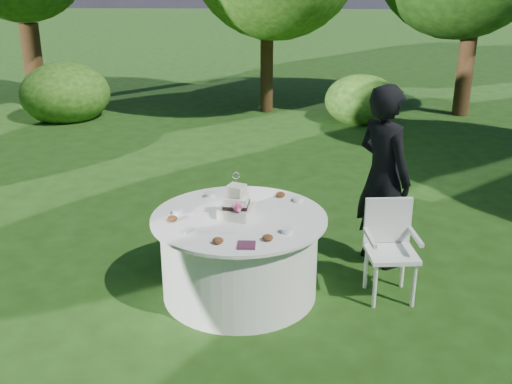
% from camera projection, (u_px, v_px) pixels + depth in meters
% --- Properties ---
extents(ground, '(80.00, 80.00, 0.00)m').
position_uv_depth(ground, '(240.00, 292.00, 5.55)').
color(ground, '#1B340E').
rests_on(ground, ground).
extents(napkins, '(0.14, 0.14, 0.02)m').
position_uv_depth(napkins, '(247.00, 245.00, 4.70)').
color(napkins, '#4A2037').
rests_on(napkins, table).
extents(feather_plume, '(0.48, 0.07, 0.01)m').
position_uv_depth(feather_plume, '(208.00, 232.00, 4.94)').
color(feather_plume, silver).
rests_on(feather_plume, table).
extents(guest, '(0.73, 0.80, 1.82)m').
position_uv_depth(guest, '(383.00, 177.00, 5.84)').
color(guest, black).
rests_on(guest, ground).
extents(table, '(1.56, 1.56, 0.77)m').
position_uv_depth(table, '(239.00, 255.00, 5.41)').
color(table, white).
rests_on(table, ground).
extents(cake, '(0.33, 0.33, 0.41)m').
position_uv_depth(cake, '(236.00, 205.00, 5.22)').
color(cake, silver).
rests_on(cake, table).
extents(chair, '(0.48, 0.47, 0.89)m').
position_uv_depth(chair, '(390.00, 242.00, 5.37)').
color(chair, white).
rests_on(chair, ground).
extents(votives, '(1.18, 0.94, 0.04)m').
position_uv_depth(votives, '(233.00, 213.00, 5.30)').
color(votives, silver).
rests_on(votives, table).
extents(petal_cups, '(1.02, 1.14, 0.05)m').
position_uv_depth(petal_cups, '(236.00, 221.00, 5.10)').
color(petal_cups, '#562D16').
rests_on(petal_cups, table).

